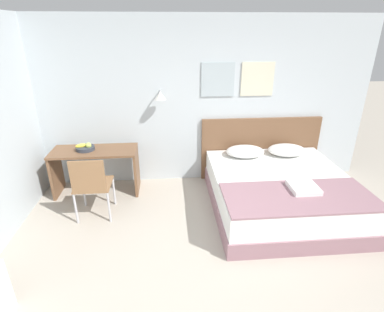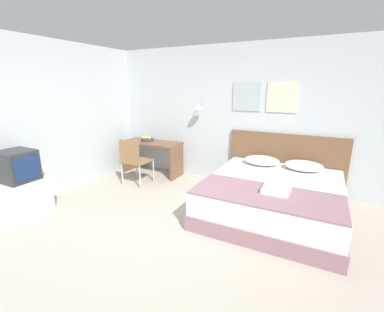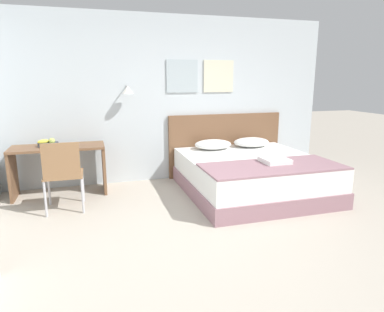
% 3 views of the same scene
% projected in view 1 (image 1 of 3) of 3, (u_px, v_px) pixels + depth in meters
% --- Properties ---
extents(ground_plane, '(24.00, 24.00, 0.00)m').
position_uv_depth(ground_plane, '(219.00, 293.00, 2.99)').
color(ground_plane, '#B2A899').
extents(wall_back, '(5.73, 0.31, 2.65)m').
position_uv_depth(wall_back, '(195.00, 103.00, 4.81)').
color(wall_back, silver).
rests_on(wall_back, ground_plane).
extents(bed, '(1.91, 2.04, 0.54)m').
position_uv_depth(bed, '(280.00, 192.00, 4.30)').
color(bed, gray).
rests_on(bed, ground_plane).
extents(headboard, '(2.03, 0.06, 1.07)m').
position_uv_depth(headboard, '(260.00, 148.00, 5.15)').
color(headboard, brown).
rests_on(headboard, ground_plane).
extents(pillow_left, '(0.61, 0.46, 0.15)m').
position_uv_depth(pillow_left, '(245.00, 151.00, 4.81)').
color(pillow_left, white).
rests_on(pillow_left, bed).
extents(pillow_right, '(0.61, 0.46, 0.15)m').
position_uv_depth(pillow_right, '(287.00, 150.00, 4.87)').
color(pillow_right, white).
rests_on(pillow_right, bed).
extents(throw_blanket, '(1.85, 0.81, 0.02)m').
position_uv_depth(throw_blanket, '(299.00, 197.00, 3.65)').
color(throw_blanket, gray).
rests_on(throw_blanket, bed).
extents(folded_towel_near_foot, '(0.34, 0.35, 0.06)m').
position_uv_depth(folded_towel_near_foot, '(304.00, 188.00, 3.77)').
color(folded_towel_near_foot, white).
rests_on(folded_towel_near_foot, throw_blanket).
extents(desk, '(1.29, 0.54, 0.72)m').
position_uv_depth(desk, '(96.00, 162.00, 4.66)').
color(desk, brown).
rests_on(desk, ground_plane).
extents(desk_chair, '(0.47, 0.47, 0.92)m').
position_uv_depth(desk_chair, '(91.00, 183.00, 3.98)').
color(desk_chair, '#8E6642').
rests_on(desk_chair, ground_plane).
extents(fruit_bowl, '(0.29, 0.28, 0.12)m').
position_uv_depth(fruit_bowl, '(85.00, 148.00, 4.56)').
color(fruit_bowl, '#333842').
rests_on(fruit_bowl, desk).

